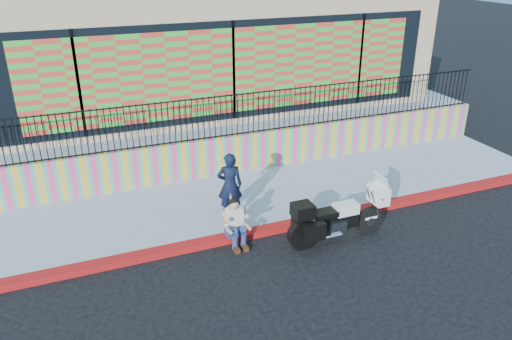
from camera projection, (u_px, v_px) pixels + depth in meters
ground at (294, 227)px, 11.83m from camera, size 90.00×90.00×0.00m
red_curb at (294, 224)px, 11.80m from camera, size 16.00×0.30×0.15m
sidewalk at (267, 195)px, 13.20m from camera, size 16.00×3.00×0.15m
mural_wall at (245, 152)px, 14.30m from camera, size 16.00×0.20×1.10m
metal_fence at (245, 114)px, 13.83m from camera, size 15.80×0.04×1.20m
elevated_platform at (197, 106)px, 18.65m from camera, size 16.00×10.00×1.25m
storefront_building at (195, 35)px, 17.39m from camera, size 14.00×8.06×4.00m
police_motorcycle at (336, 217)px, 11.06m from camera, size 2.34×0.77×1.46m
police_officer at (230, 185)px, 11.71m from camera, size 0.67×0.53×1.62m
seated_man at (236, 227)px, 10.97m from camera, size 0.54×0.71×1.06m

